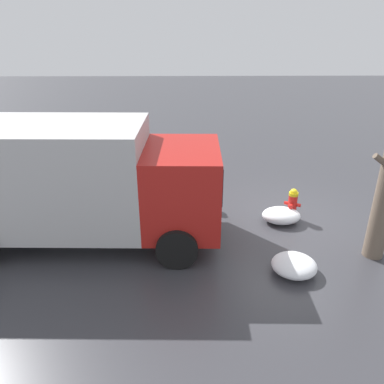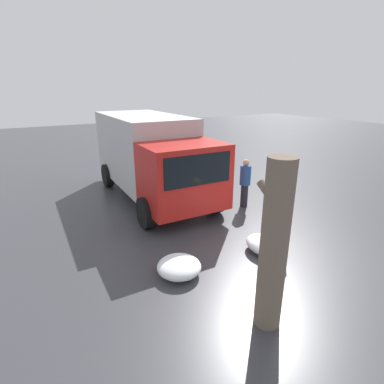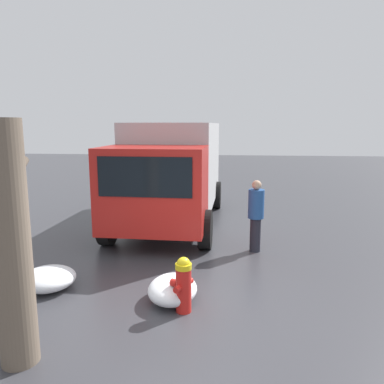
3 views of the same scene
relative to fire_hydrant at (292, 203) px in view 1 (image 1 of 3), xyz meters
name	(u,v)px [view 1 (image 1 of 3)]	position (x,y,z in m)	size (l,w,h in m)	color
ground_plane	(291,218)	(0.00, 0.00, -0.44)	(60.00, 60.00, 0.00)	#38383D
fire_hydrant	(292,203)	(0.00, 0.00, 0.00)	(0.43, 0.36, 0.86)	red
delivery_truck	(73,179)	(5.41, 0.94, 1.12)	(6.47, 2.72, 2.84)	red
pedestrian	(184,172)	(2.88, -1.27, 0.43)	(0.35, 0.35, 1.60)	#23232D
snow_pile_by_hydrant	(281,215)	(0.33, 0.21, -0.25)	(1.01, 0.78, 0.39)	white
snow_pile_curbside	(294,265)	(0.57, 2.41, -0.26)	(0.95, 0.94, 0.36)	white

